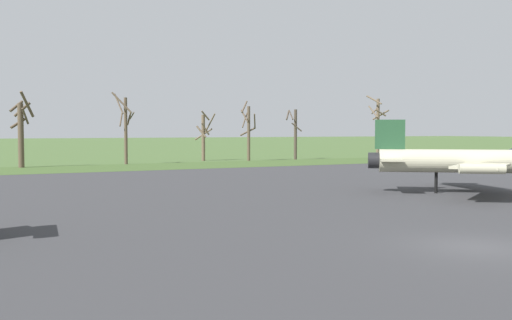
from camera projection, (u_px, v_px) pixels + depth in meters
name	position (u px, v px, depth m)	size (l,w,h in m)	color
ground_plane	(477.00, 248.00, 19.63)	(600.00, 600.00, 0.00)	#425B2D
asphalt_apron	(265.00, 199.00, 33.57)	(94.78, 52.08, 0.05)	#333335
grass_verge_strip	(128.00, 167.00, 62.14)	(154.78, 12.00, 0.06)	#3B5326
jet_fighter_front_right	(486.00, 161.00, 35.91)	(13.32, 11.46, 4.72)	#B7B293
bare_tree_far_left	(21.00, 129.00, 61.44)	(2.58, 2.64, 8.19)	brown
bare_tree_left_of_center	(125.00, 126.00, 67.34)	(2.61, 2.58, 8.49)	brown
bare_tree_center	(204.00, 135.00, 75.95)	(2.66, 2.69, 6.64)	brown
bare_tree_right_of_center	(248.00, 130.00, 75.33)	(2.37, 2.58, 7.94)	brown
bare_tree_far_right	(295.00, 132.00, 78.89)	(2.16, 2.58, 6.92)	#42382D
bare_tree_backdrop_extra	(378.00, 124.00, 89.05)	(3.69, 3.63, 9.47)	brown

